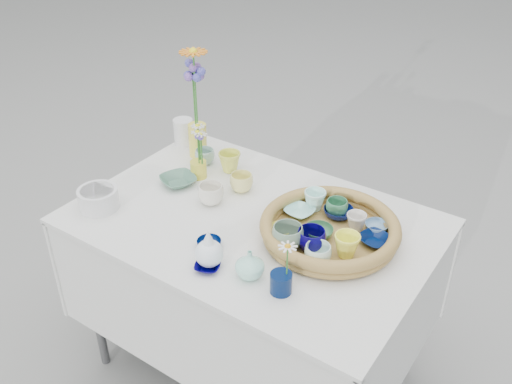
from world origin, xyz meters
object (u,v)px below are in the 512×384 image
Objects in this scene: display_table at (253,365)px; wicker_tray at (330,230)px; bud_vase_seafoam at (250,264)px; tall_vase_yellow at (198,140)px.

display_table is 2.66× the size of wicker_tray.
display_table is 13.19× the size of bud_vase_seafoam.
tall_vase_yellow is (-0.63, 0.52, 0.02)m from bud_vase_seafoam.
tall_vase_yellow reaches higher than display_table.
wicker_tray is at bearing 69.93° from bud_vase_seafoam.
bud_vase_seafoam is 0.66× the size of tall_vase_yellow.
bud_vase_seafoam is 0.82m from tall_vase_yellow.
display_table is 8.77× the size of tall_vase_yellow.
wicker_tray is at bearing -16.00° from tall_vase_yellow.
wicker_tray is (0.28, 0.05, 0.80)m from display_table.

